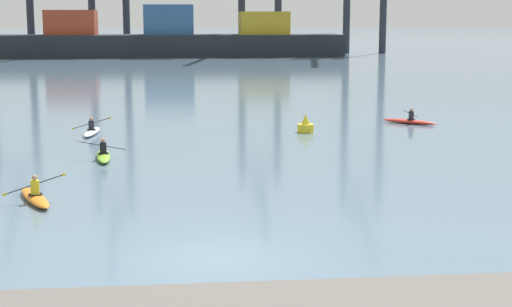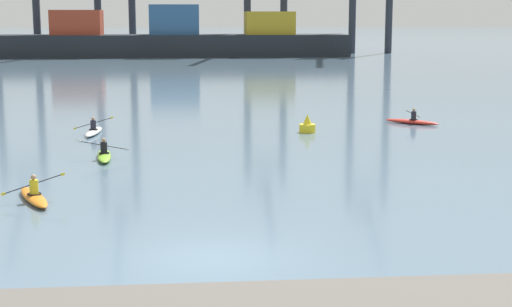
% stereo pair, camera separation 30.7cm
% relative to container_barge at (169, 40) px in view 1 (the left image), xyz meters
% --- Properties ---
extents(ground_plane, '(800.00, 800.00, 0.00)m').
position_rel_container_barge_xyz_m(ground_plane, '(1.99, -103.93, -2.66)').
color(ground_plane, slate).
extents(container_barge, '(54.14, 8.45, 8.02)m').
position_rel_container_barge_xyz_m(container_barge, '(0.00, 0.00, 0.00)').
color(container_barge, '#1E2328').
rests_on(container_barge, ground).
extents(channel_buoy, '(0.90, 0.90, 1.00)m').
position_rel_container_barge_xyz_m(channel_buoy, '(8.03, -81.66, -2.30)').
color(channel_buoy, yellow).
rests_on(channel_buoy, ground).
extents(kayak_lime, '(2.24, 3.45, 0.95)m').
position_rel_container_barge_xyz_m(kayak_lime, '(-2.35, -88.80, -2.48)').
color(kayak_lime, '#7ABC2D').
rests_on(kayak_lime, ground).
extents(kayak_orange, '(2.10, 3.38, 0.95)m').
position_rel_container_barge_xyz_m(kayak_orange, '(-3.99, -96.85, -2.48)').
color(kayak_orange, orange).
rests_on(kayak_orange, ground).
extents(kayak_white, '(2.22, 3.44, 0.98)m').
position_rel_container_barge_xyz_m(kayak_white, '(-3.63, -81.25, -2.48)').
color(kayak_white, silver).
rests_on(kayak_white, ground).
extents(kayak_red, '(2.96, 2.68, 1.00)m').
position_rel_container_barge_xyz_m(kayak_red, '(14.76, -78.93, -2.48)').
color(kayak_red, red).
rests_on(kayak_red, ground).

